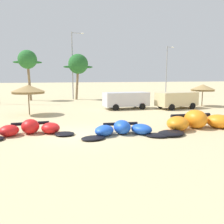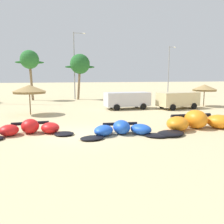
% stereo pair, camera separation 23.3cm
% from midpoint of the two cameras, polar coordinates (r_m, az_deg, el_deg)
% --- Properties ---
extents(ground_plane, '(260.00, 260.00, 0.00)m').
position_cam_midpoint_polar(ground_plane, '(15.18, -7.89, -5.24)').
color(ground_plane, '#C6B284').
extents(kite_left, '(5.53, 2.55, 0.92)m').
position_cam_midpoint_polar(kite_left, '(15.69, -18.64, -3.82)').
color(kite_left, black).
rests_on(kite_left, ground).
extents(kite_left_of_center, '(5.55, 2.87, 0.87)m').
position_cam_midpoint_polar(kite_left_of_center, '(14.76, 2.97, -4.23)').
color(kite_left_of_center, black).
rests_on(kite_left_of_center, ground).
extents(kite_center, '(7.48, 3.53, 1.29)m').
position_cam_midpoint_polar(kite_center, '(17.31, 20.50, -2.32)').
color(kite_center, black).
rests_on(kite_center, ground).
extents(beach_umbrella_middle, '(3.09, 3.09, 2.82)m').
position_cam_midpoint_polar(beach_umbrella_middle, '(23.62, -18.95, 5.21)').
color(beach_umbrella_middle, brown).
rests_on(beach_umbrella_middle, ground).
extents(beach_umbrella_near_palms, '(2.87, 2.87, 2.64)m').
position_cam_midpoint_polar(beach_umbrella_near_palms, '(30.69, 21.51, 5.42)').
color(beach_umbrella_near_palms, brown).
rests_on(beach_umbrella_near_palms, ground).
extents(parked_van, '(4.86, 2.70, 1.84)m').
position_cam_midpoint_polar(parked_van, '(27.54, 15.60, 3.01)').
color(parked_van, beige).
rests_on(parked_van, ground).
extents(parked_car_second, '(4.95, 2.38, 1.84)m').
position_cam_midpoint_polar(parked_car_second, '(26.48, 3.66, 3.10)').
color(parked_car_second, silver).
rests_on(parked_car_second, ground).
extents(palm_left_of_gap, '(4.13, 2.75, 7.45)m').
position_cam_midpoint_polar(palm_left_of_gap, '(37.96, -18.99, 11.65)').
color(palm_left_of_gap, '#7F6647').
rests_on(palm_left_of_gap, ground).
extents(palm_center_left, '(4.57, 3.05, 7.02)m').
position_cam_midpoint_polar(palm_center_left, '(37.63, -7.51, 11.24)').
color(palm_center_left, '#7F6647').
rests_on(palm_center_left, ground).
extents(lamppost_east_center, '(2.00, 0.24, 10.33)m').
position_cam_midpoint_polar(lamppost_east_center, '(38.16, -8.65, 11.66)').
color(lamppost_east_center, gray).
rests_on(lamppost_east_center, ground).
extents(lamppost_east, '(1.44, 0.24, 8.91)m').
position_cam_midpoint_polar(lamppost_east, '(44.55, 13.69, 10.04)').
color(lamppost_east, gray).
rests_on(lamppost_east, ground).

